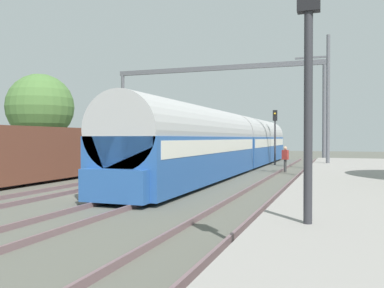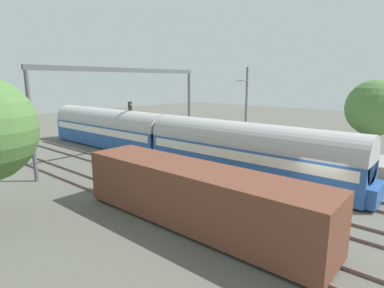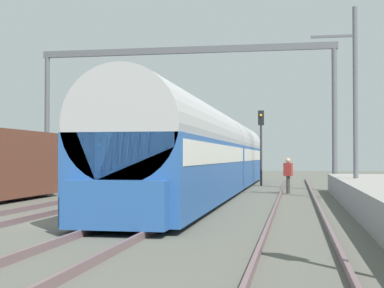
# 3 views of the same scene
# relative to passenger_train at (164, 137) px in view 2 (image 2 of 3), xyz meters

# --- Properties ---
(ground) EXTENTS (120.00, 120.00, 0.00)m
(ground) POSITION_rel_passenger_train_xyz_m (-2.02, -13.89, -1.97)
(ground) COLOR #595950
(track_far_west) EXTENTS (1.52, 60.00, 0.16)m
(track_far_west) POSITION_rel_passenger_train_xyz_m (-8.08, -13.89, -1.89)
(track_far_west) COLOR #6F565A
(track_far_west) RESTS_ON ground
(track_west) EXTENTS (1.52, 60.00, 0.16)m
(track_west) POSITION_rel_passenger_train_xyz_m (-4.04, -13.89, -1.89)
(track_west) COLOR #6F565A
(track_west) RESTS_ON ground
(track_east) EXTENTS (1.52, 60.00, 0.16)m
(track_east) POSITION_rel_passenger_train_xyz_m (0.00, -13.89, -1.89)
(track_east) COLOR #6F565A
(track_east) RESTS_ON ground
(track_far_east) EXTENTS (1.52, 60.00, 0.16)m
(track_far_east) POSITION_rel_passenger_train_xyz_m (4.04, -13.89, -1.89)
(track_far_east) COLOR #6F565A
(track_far_east) RESTS_ON ground
(platform) EXTENTS (4.40, 28.00, 0.90)m
(platform) POSITION_rel_passenger_train_xyz_m (7.86, -11.89, -1.52)
(platform) COLOR gray
(platform) RESTS_ON ground
(passenger_train) EXTENTS (2.93, 32.85, 3.82)m
(passenger_train) POSITION_rel_passenger_train_xyz_m (0.00, 0.00, 0.00)
(passenger_train) COLOR #28569E
(passenger_train) RESTS_ON ground
(freight_car) EXTENTS (2.80, 13.00, 2.70)m
(freight_car) POSITION_rel_passenger_train_xyz_m (-8.08, -10.22, -0.50)
(freight_car) COLOR brown
(freight_car) RESTS_ON ground
(person_crossing) EXTENTS (0.46, 0.38, 1.73)m
(person_crossing) POSITION_rel_passenger_train_xyz_m (3.64, -0.28, -0.94)
(person_crossing) COLOR #373737
(person_crossing) RESTS_ON ground
(railway_signal_far) EXTENTS (0.36, 0.30, 4.65)m
(railway_signal_far) POSITION_rel_passenger_train_xyz_m (1.92, 6.99, 1.03)
(railway_signal_far) COLOR #2D2D33
(railway_signal_far) RESTS_ON ground
(catenary_gantry) EXTENTS (16.52, 0.28, 7.86)m
(catenary_gantry) POSITION_rel_passenger_train_xyz_m (-2.02, 2.39, 3.93)
(catenary_gantry) COLOR #57595F
(catenary_gantry) RESTS_ON ground
(catenary_pole_east_mid) EXTENTS (1.90, 0.20, 8.00)m
(catenary_pole_east_mid) POSITION_rel_passenger_train_xyz_m (6.39, -4.26, 2.18)
(catenary_pole_east_mid) COLOR #57595F
(catenary_pole_east_mid) RESTS_ON ground
(tree_east_background) EXTENTS (4.87, 4.87, 6.93)m
(tree_east_background) POSITION_rel_passenger_train_xyz_m (12.10, -13.71, 2.51)
(tree_east_background) COLOR #4C3826
(tree_east_background) RESTS_ON ground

